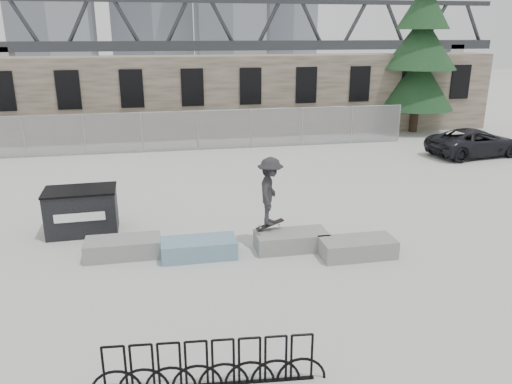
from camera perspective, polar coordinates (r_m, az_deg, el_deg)
ground at (r=13.96m, az=-2.30°, el=-6.66°), size 120.00×120.00×0.00m
stone_wall at (r=29.08m, az=-7.41°, el=10.76°), size 36.00×2.58×4.50m
chainlink_fence at (r=25.58m, az=-6.71°, el=7.05°), size 22.06×0.06×2.02m
planter_far_left at (r=13.97m, az=-14.93°, el=-6.07°), size 2.00×0.90×0.49m
planter_center_left at (r=13.55m, az=-6.55°, el=-6.31°), size 2.00×0.90×0.49m
planter_center_right at (r=13.97m, az=4.06°, el=-5.48°), size 2.00×0.90×0.49m
planter_offset at (r=13.77m, az=11.53°, el=-6.17°), size 2.00×0.90×0.49m
dumpster at (r=15.79m, az=-19.28°, el=-2.03°), size 2.11×1.33×1.36m
bike_rack at (r=8.95m, az=-5.29°, el=-19.00°), size 4.03×0.40×0.90m
spruce_tree at (r=31.37m, az=18.30°, el=15.40°), size 4.32×4.32×11.50m
truss_bridge at (r=68.62m, az=-1.16°, el=16.52°), size 70.00×3.00×9.80m
suv at (r=26.55m, az=23.77°, el=5.22°), size 5.00×2.82×1.32m
skateboarder at (r=13.65m, az=1.63°, el=0.08°), size 1.06×1.39×2.04m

